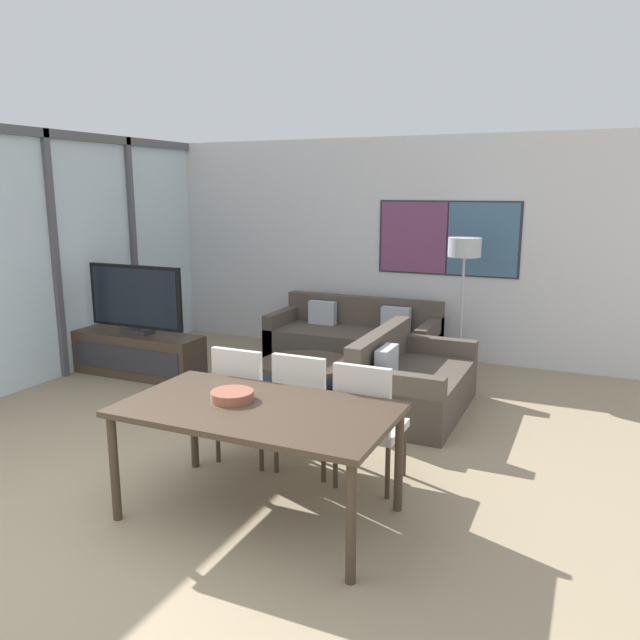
{
  "coord_description": "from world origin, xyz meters",
  "views": [
    {
      "loc": [
        2.77,
        -2.58,
        2.17
      ],
      "look_at": [
        0.42,
        2.64,
        0.95
      ],
      "focal_mm": 35.0,
      "sensor_mm": 36.0,
      "label": 1
    }
  ],
  "objects_px": {
    "dining_table": "(258,417)",
    "sofa_main": "(355,341)",
    "sofa_side": "(408,385)",
    "fruit_bowl": "(232,395)",
    "television": "(135,299)",
    "dining_chair_centre": "(306,407)",
    "dining_chair_right": "(367,419)",
    "tv_console": "(139,354)",
    "coffee_table": "(306,370)",
    "floor_lamp": "(464,257)",
    "dining_chair_left": "(246,399)"
  },
  "relations": [
    {
      "from": "tv_console",
      "to": "dining_chair_left",
      "type": "distance_m",
      "value": 2.82
    },
    {
      "from": "coffee_table",
      "to": "fruit_bowl",
      "type": "height_order",
      "value": "fruit_bowl"
    },
    {
      "from": "sofa_main",
      "to": "fruit_bowl",
      "type": "distance_m",
      "value": 3.87
    },
    {
      "from": "coffee_table",
      "to": "dining_chair_centre",
      "type": "distance_m",
      "value": 1.84
    },
    {
      "from": "television",
      "to": "coffee_table",
      "type": "bearing_deg",
      "value": 4.36
    },
    {
      "from": "tv_console",
      "to": "dining_chair_centre",
      "type": "relative_size",
      "value": 1.67
    },
    {
      "from": "coffee_table",
      "to": "dining_chair_centre",
      "type": "xyz_separation_m",
      "value": [
        0.79,
        -1.65,
        0.25
      ]
    },
    {
      "from": "floor_lamp",
      "to": "sofa_side",
      "type": "bearing_deg",
      "value": -97.71
    },
    {
      "from": "coffee_table",
      "to": "dining_chair_left",
      "type": "distance_m",
      "value": 1.71
    },
    {
      "from": "sofa_main",
      "to": "dining_chair_left",
      "type": "height_order",
      "value": "dining_chair_left"
    },
    {
      "from": "tv_console",
      "to": "television",
      "type": "distance_m",
      "value": 0.65
    },
    {
      "from": "tv_console",
      "to": "dining_table",
      "type": "bearing_deg",
      "value": -37.57
    },
    {
      "from": "sofa_side",
      "to": "dining_table",
      "type": "bearing_deg",
      "value": 171.78
    },
    {
      "from": "tv_console",
      "to": "fruit_bowl",
      "type": "relative_size",
      "value": 5.5
    },
    {
      "from": "sofa_side",
      "to": "dining_table",
      "type": "distance_m",
      "value": 2.41
    },
    {
      "from": "dining_table",
      "to": "dining_chair_right",
      "type": "relative_size",
      "value": 1.87
    },
    {
      "from": "sofa_side",
      "to": "fruit_bowl",
      "type": "relative_size",
      "value": 5.35
    },
    {
      "from": "television",
      "to": "dining_table",
      "type": "bearing_deg",
      "value": -37.58
    },
    {
      "from": "television",
      "to": "dining_chair_centre",
      "type": "relative_size",
      "value": 1.34
    },
    {
      "from": "tv_console",
      "to": "television",
      "type": "xyz_separation_m",
      "value": [
        0.0,
        0.0,
        0.65
      ]
    },
    {
      "from": "sofa_main",
      "to": "floor_lamp",
      "type": "xyz_separation_m",
      "value": [
        1.33,
        -0.01,
        1.12
      ]
    },
    {
      "from": "sofa_main",
      "to": "dining_chair_centre",
      "type": "bearing_deg",
      "value": -75.72
    },
    {
      "from": "tv_console",
      "to": "fruit_bowl",
      "type": "height_order",
      "value": "fruit_bowl"
    },
    {
      "from": "dining_chair_centre",
      "to": "dining_table",
      "type": "bearing_deg",
      "value": -90.0
    },
    {
      "from": "television",
      "to": "sofa_main",
      "type": "distance_m",
      "value": 2.72
    },
    {
      "from": "sofa_side",
      "to": "dining_chair_right",
      "type": "distance_m",
      "value": 1.69
    },
    {
      "from": "sofa_side",
      "to": "dining_chair_left",
      "type": "distance_m",
      "value": 1.87
    },
    {
      "from": "floor_lamp",
      "to": "coffee_table",
      "type": "bearing_deg",
      "value": -132.57
    },
    {
      "from": "dining_table",
      "to": "floor_lamp",
      "type": "height_order",
      "value": "floor_lamp"
    },
    {
      "from": "sofa_main",
      "to": "fruit_bowl",
      "type": "xyz_separation_m",
      "value": [
        0.57,
        -3.79,
        0.54
      ]
    },
    {
      "from": "tv_console",
      "to": "dining_table",
      "type": "relative_size",
      "value": 0.89
    },
    {
      "from": "sofa_main",
      "to": "dining_chair_right",
      "type": "distance_m",
      "value": 3.41
    },
    {
      "from": "coffee_table",
      "to": "floor_lamp",
      "type": "xyz_separation_m",
      "value": [
        1.33,
        1.44,
        1.12
      ]
    },
    {
      "from": "television",
      "to": "fruit_bowl",
      "type": "xyz_separation_m",
      "value": [
        2.66,
        -2.18,
        -0.1
      ]
    },
    {
      "from": "coffee_table",
      "to": "dining_table",
      "type": "xyz_separation_m",
      "value": [
        0.79,
        -2.38,
        0.42
      ]
    },
    {
      "from": "tv_console",
      "to": "television",
      "type": "relative_size",
      "value": 1.25
    },
    {
      "from": "dining_table",
      "to": "sofa_side",
      "type": "bearing_deg",
      "value": 81.78
    },
    {
      "from": "fruit_bowl",
      "to": "tv_console",
      "type": "bearing_deg",
      "value": 140.78
    },
    {
      "from": "coffee_table",
      "to": "tv_console",
      "type": "bearing_deg",
      "value": -175.62
    },
    {
      "from": "dining_table",
      "to": "sofa_main",
      "type": "bearing_deg",
      "value": 101.63
    },
    {
      "from": "dining_chair_left",
      "to": "sofa_side",
      "type": "bearing_deg",
      "value": 62.49
    },
    {
      "from": "tv_console",
      "to": "coffee_table",
      "type": "relative_size",
      "value": 1.6
    },
    {
      "from": "fruit_bowl",
      "to": "dining_chair_right",
      "type": "bearing_deg",
      "value": 41.21
    },
    {
      "from": "sofa_side",
      "to": "television",
      "type": "bearing_deg",
      "value": 92.3
    },
    {
      "from": "dining_chair_centre",
      "to": "fruit_bowl",
      "type": "relative_size",
      "value": 3.29
    },
    {
      "from": "sofa_side",
      "to": "dining_chair_left",
      "type": "bearing_deg",
      "value": 152.49
    },
    {
      "from": "television",
      "to": "dining_table",
      "type": "xyz_separation_m",
      "value": [
        2.88,
        -2.22,
        -0.21
      ]
    },
    {
      "from": "sofa_main",
      "to": "dining_chair_centre",
      "type": "height_order",
      "value": "dining_chair_centre"
    },
    {
      "from": "tv_console",
      "to": "sofa_side",
      "type": "height_order",
      "value": "sofa_side"
    },
    {
      "from": "television",
      "to": "sofa_side",
      "type": "relative_size",
      "value": 0.82
    }
  ]
}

